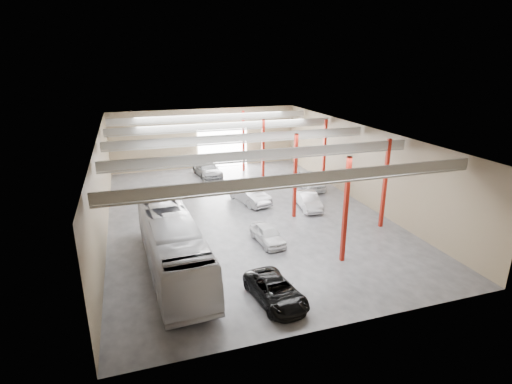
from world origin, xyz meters
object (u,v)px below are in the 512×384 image
black_sedan (275,291)px  car_right_far (309,180)px  coach_bus (172,245)px  car_row_a (268,234)px  car_row_c (207,169)px  car_right_near (308,200)px  car_row_b (249,193)px

black_sedan → car_right_far: (10.30, 17.63, 0.19)m
coach_bus → car_right_far: 19.67m
car_row_a → black_sedan: bearing=-110.7°
car_row_c → car_right_far: car_right_far is taller
black_sedan → car_right_near: bearing=50.8°
car_row_b → car_right_far: 7.40m
car_row_a → car_right_far: (8.27, 10.63, 0.18)m
black_sedan → car_row_a: (2.03, 7.00, 0.01)m
car_row_c → car_right_far: 11.65m
coach_bus → car_row_b: 13.17m
car_right_near → car_row_c: bearing=124.8°
car_right_far → car_right_near: bearing=-114.1°
black_sedan → car_row_c: bearing=79.8°
black_sedan → car_right_near: size_ratio=1.07×
car_row_a → car_row_c: (-0.76, 18.00, 0.17)m
car_row_a → car_row_c: bearing=87.9°
coach_bus → car_row_a: (6.89, 1.89, -1.09)m
car_row_b → car_right_near: 5.46m
car_row_c → car_right_far: size_ratio=1.17×
coach_bus → black_sedan: (4.85, -5.11, -1.10)m
coach_bus → car_right_near: bearing=27.4°
car_row_b → car_right_far: (7.09, 2.15, -0.03)m
car_row_b → car_right_near: car_row_b is taller
car_right_near → car_right_far: size_ratio=0.89×
car_row_b → car_row_c: bearing=86.6°
coach_bus → car_row_c: size_ratio=2.20×
car_row_c → car_right_near: bearing=-68.0°
car_row_a → car_row_c: size_ratio=0.68×
car_row_a → car_right_far: car_right_far is taller
car_right_far → coach_bus: bearing=-138.4°
car_row_c → car_row_b: bearing=-83.7°
coach_bus → car_row_a: 7.22m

